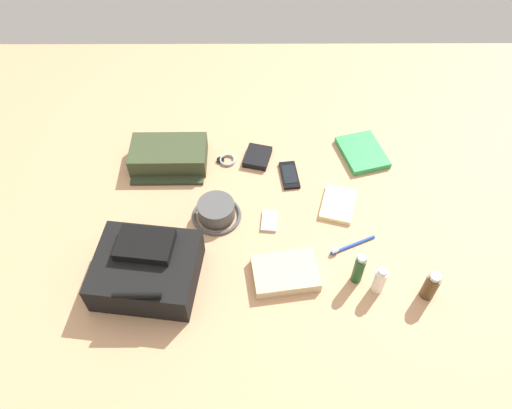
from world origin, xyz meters
name	(u,v)px	position (x,y,z in m)	size (l,w,h in m)	color
ground_plane	(256,214)	(0.00, 0.00, -0.01)	(2.64, 2.02, 0.02)	tan
backpack	(148,268)	(0.33, 0.26, 0.06)	(0.33, 0.29, 0.14)	black
toiletry_pouch	(170,156)	(0.32, -0.23, 0.04)	(0.28, 0.20, 0.08)	#384228
bucket_hat	(218,211)	(0.13, 0.02, 0.03)	(0.17, 0.17, 0.06)	#4E4E4E
cologne_bottle	(432,286)	(-0.52, 0.32, 0.05)	(0.04, 0.04, 0.11)	#473319
toothpaste_tube	(381,280)	(-0.37, 0.30, 0.05)	(0.04, 0.04, 0.11)	white
shampoo_bottle	(360,269)	(-0.31, 0.27, 0.06)	(0.03, 0.03, 0.13)	#19471E
paperback_novel	(363,153)	(-0.41, -0.28, 0.01)	(0.19, 0.22, 0.02)	#2D934C
cell_phone	(291,175)	(-0.13, -0.16, 0.01)	(0.07, 0.13, 0.01)	black
media_player	(271,221)	(-0.05, 0.04, 0.01)	(0.06, 0.09, 0.01)	#B7B7BC
wristwatch	(228,160)	(0.11, -0.24, 0.01)	(0.07, 0.06, 0.01)	#99999E
toothbrush	(351,246)	(-0.31, 0.15, 0.01)	(0.16, 0.08, 0.02)	blue
wallet	(259,157)	(-0.01, -0.25, 0.01)	(0.09, 0.11, 0.02)	black
notepad	(339,204)	(-0.29, -0.03, 0.01)	(0.11, 0.15, 0.02)	beige
folded_towel	(287,273)	(-0.09, 0.26, 0.02)	(0.20, 0.14, 0.04)	#C6B289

